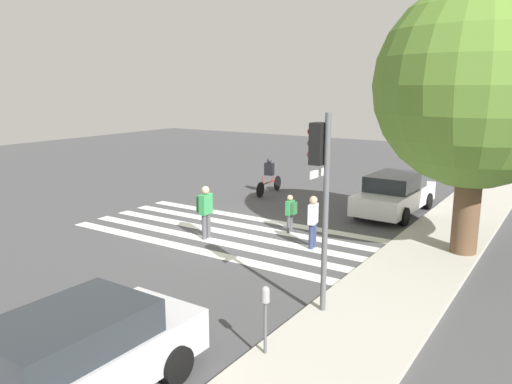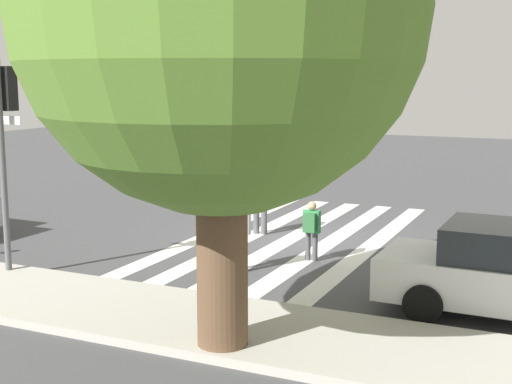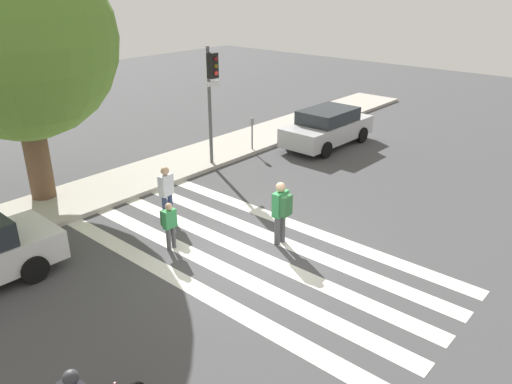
{
  "view_description": "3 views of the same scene",
  "coord_description": "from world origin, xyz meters",
  "px_view_note": "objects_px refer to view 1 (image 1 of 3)",
  "views": [
    {
      "loc": [
        12.75,
        9.56,
        4.78
      ],
      "look_at": [
        -0.64,
        0.75,
        1.35
      ],
      "focal_mm": 35.0,
      "sensor_mm": 36.0,
      "label": 1
    },
    {
      "loc": [
        -6.19,
        15.61,
        3.92
      ],
      "look_at": [
        0.58,
        0.8,
        1.21
      ],
      "focal_mm": 50.0,
      "sensor_mm": 36.0,
      "label": 2
    },
    {
      "loc": [
        -8.12,
        -7.16,
        6.34
      ],
      "look_at": [
        0.8,
        0.6,
        1.27
      ],
      "focal_mm": 35.0,
      "sensor_mm": 36.0,
      "label": 3
    }
  ],
  "objects_px": {
    "cyclist_mid_street": "(269,175)",
    "pedestrian_adult_blue_shirt": "(291,211)",
    "traffic_light": "(321,176)",
    "pedestrian_child_with_backpack": "(313,219)",
    "car_parked_far_curb": "(71,360)",
    "car_parked_silver_sedan": "(395,193)",
    "street_tree": "(478,86)",
    "parking_meter": "(265,306)",
    "pedestrian_adult_yellow_jacket": "(205,208)"
  },
  "relations": [
    {
      "from": "cyclist_mid_street",
      "to": "pedestrian_adult_blue_shirt",
      "type": "bearing_deg",
      "value": 33.32
    },
    {
      "from": "traffic_light",
      "to": "pedestrian_child_with_backpack",
      "type": "bearing_deg",
      "value": -151.73
    },
    {
      "from": "pedestrian_adult_blue_shirt",
      "to": "car_parked_far_curb",
      "type": "height_order",
      "value": "car_parked_far_curb"
    },
    {
      "from": "traffic_light",
      "to": "cyclist_mid_street",
      "type": "relative_size",
      "value": 1.78
    },
    {
      "from": "cyclist_mid_street",
      "to": "car_parked_silver_sedan",
      "type": "relative_size",
      "value": 0.52
    },
    {
      "from": "traffic_light",
      "to": "car_parked_far_curb",
      "type": "xyz_separation_m",
      "value": [
        4.84,
        -1.67,
        -2.22
      ]
    },
    {
      "from": "street_tree",
      "to": "pedestrian_child_with_backpack",
      "type": "distance_m",
      "value": 5.75
    },
    {
      "from": "cyclist_mid_street",
      "to": "car_parked_silver_sedan",
      "type": "xyz_separation_m",
      "value": [
        0.37,
        5.83,
        -0.09
      ]
    },
    {
      "from": "traffic_light",
      "to": "pedestrian_adult_blue_shirt",
      "type": "distance_m",
      "value": 6.44
    },
    {
      "from": "parking_meter",
      "to": "pedestrian_adult_yellow_jacket",
      "type": "bearing_deg",
      "value": -132.88
    },
    {
      "from": "parking_meter",
      "to": "cyclist_mid_street",
      "type": "bearing_deg",
      "value": -148.43
    },
    {
      "from": "pedestrian_adult_yellow_jacket",
      "to": "cyclist_mid_street",
      "type": "relative_size",
      "value": 0.71
    },
    {
      "from": "pedestrian_adult_yellow_jacket",
      "to": "car_parked_silver_sedan",
      "type": "distance_m",
      "value": 7.58
    },
    {
      "from": "street_tree",
      "to": "pedestrian_adult_yellow_jacket",
      "type": "distance_m",
      "value": 8.57
    },
    {
      "from": "cyclist_mid_street",
      "to": "car_parked_far_curb",
      "type": "height_order",
      "value": "cyclist_mid_street"
    },
    {
      "from": "street_tree",
      "to": "car_parked_silver_sedan",
      "type": "relative_size",
      "value": 1.63
    },
    {
      "from": "traffic_light",
      "to": "pedestrian_adult_yellow_jacket",
      "type": "xyz_separation_m",
      "value": [
        -2.92,
        -5.41,
        -1.99
      ]
    },
    {
      "from": "car_parked_silver_sedan",
      "to": "pedestrian_child_with_backpack",
      "type": "bearing_deg",
      "value": -6.06
    },
    {
      "from": "parking_meter",
      "to": "car_parked_far_curb",
      "type": "relative_size",
      "value": 0.33
    },
    {
      "from": "cyclist_mid_street",
      "to": "car_parked_far_curb",
      "type": "relative_size",
      "value": 0.55
    },
    {
      "from": "traffic_light",
      "to": "street_tree",
      "type": "distance_m",
      "value": 6.12
    },
    {
      "from": "cyclist_mid_street",
      "to": "car_parked_far_curb",
      "type": "xyz_separation_m",
      "value": [
        14.55,
        5.57,
        -0.1
      ]
    },
    {
      "from": "street_tree",
      "to": "car_parked_silver_sedan",
      "type": "xyz_separation_m",
      "value": [
        -3.78,
        -3.23,
        -3.98
      ]
    },
    {
      "from": "pedestrian_adult_blue_shirt",
      "to": "pedestrian_child_with_backpack",
      "type": "bearing_deg",
      "value": -127.74
    },
    {
      "from": "parking_meter",
      "to": "car_parked_silver_sedan",
      "type": "height_order",
      "value": "car_parked_silver_sedan"
    },
    {
      "from": "pedestrian_adult_blue_shirt",
      "to": "car_parked_far_curb",
      "type": "xyz_separation_m",
      "value": [
        9.79,
        1.78,
        0.03
      ]
    },
    {
      "from": "parking_meter",
      "to": "street_tree",
      "type": "distance_m",
      "value": 8.75
    },
    {
      "from": "traffic_light",
      "to": "pedestrian_child_with_backpack",
      "type": "xyz_separation_m",
      "value": [
        -3.92,
        -2.11,
        -2.09
      ]
    },
    {
      "from": "traffic_light",
      "to": "cyclist_mid_street",
      "type": "height_order",
      "value": "traffic_light"
    },
    {
      "from": "traffic_light",
      "to": "car_parked_far_curb",
      "type": "distance_m",
      "value": 5.58
    },
    {
      "from": "parking_meter",
      "to": "pedestrian_child_with_backpack",
      "type": "distance_m",
      "value": 6.44
    },
    {
      "from": "pedestrian_adult_yellow_jacket",
      "to": "pedestrian_adult_blue_shirt",
      "type": "distance_m",
      "value": 2.84
    },
    {
      "from": "pedestrian_adult_yellow_jacket",
      "to": "parking_meter",
      "type": "bearing_deg",
      "value": 43.33
    },
    {
      "from": "parking_meter",
      "to": "street_tree",
      "type": "bearing_deg",
      "value": 167.07
    },
    {
      "from": "street_tree",
      "to": "car_parked_silver_sedan",
      "type": "bearing_deg",
      "value": -139.47
    },
    {
      "from": "pedestrian_adult_blue_shirt",
      "to": "car_parked_far_curb",
      "type": "relative_size",
      "value": 0.3
    },
    {
      "from": "pedestrian_adult_yellow_jacket",
      "to": "pedestrian_child_with_backpack",
      "type": "relative_size",
      "value": 1.06
    },
    {
      "from": "parking_meter",
      "to": "pedestrian_child_with_backpack",
      "type": "height_order",
      "value": "pedestrian_child_with_backpack"
    },
    {
      "from": "pedestrian_adult_yellow_jacket",
      "to": "car_parked_silver_sedan",
      "type": "xyz_separation_m",
      "value": [
        -6.43,
        4.0,
        -0.22
      ]
    },
    {
      "from": "car_parked_silver_sedan",
      "to": "street_tree",
      "type": "bearing_deg",
      "value": 41.8
    },
    {
      "from": "pedestrian_adult_blue_shirt",
      "to": "car_parked_silver_sedan",
      "type": "bearing_deg",
      "value": -24.93
    },
    {
      "from": "traffic_light",
      "to": "cyclist_mid_street",
      "type": "bearing_deg",
      "value": -143.31
    },
    {
      "from": "traffic_light",
      "to": "pedestrian_adult_blue_shirt",
      "type": "height_order",
      "value": "traffic_light"
    },
    {
      "from": "pedestrian_adult_yellow_jacket",
      "to": "pedestrian_child_with_backpack",
      "type": "distance_m",
      "value": 3.45
    },
    {
      "from": "pedestrian_child_with_backpack",
      "to": "car_parked_silver_sedan",
      "type": "xyz_separation_m",
      "value": [
        -5.43,
        0.7,
        -0.13
      ]
    },
    {
      "from": "parking_meter",
      "to": "car_parked_far_curb",
      "type": "xyz_separation_m",
      "value": [
        2.68,
        -1.72,
        -0.27
      ]
    },
    {
      "from": "pedestrian_child_with_backpack",
      "to": "car_parked_silver_sedan",
      "type": "bearing_deg",
      "value": -17.14
    },
    {
      "from": "pedestrian_adult_yellow_jacket",
      "to": "pedestrian_adult_blue_shirt",
      "type": "relative_size",
      "value": 1.33
    },
    {
      "from": "car_parked_silver_sedan",
      "to": "car_parked_far_curb",
      "type": "distance_m",
      "value": 14.19
    },
    {
      "from": "street_tree",
      "to": "car_parked_far_curb",
      "type": "xyz_separation_m",
      "value": [
        10.4,
        -3.5,
        -3.99
      ]
    }
  ]
}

